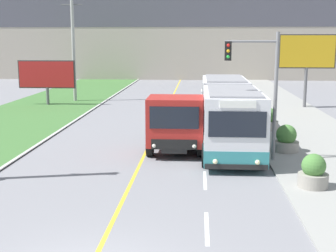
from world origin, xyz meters
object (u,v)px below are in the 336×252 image
Objects in this scene: billboard_large at (307,54)px; planter_round_far at (257,107)px; car_distant at (219,99)px; planter_round_near at (313,173)px; city_bus at (228,112)px; billboard_small at (47,75)px; planter_round_third at (268,120)px; planter_round_second at (286,140)px; utility_pole_far at (73,46)px; dump_truck at (176,124)px; traffic_light_mast at (260,80)px.

billboard_large is 6.85m from planter_round_far.
car_distant is 3.56× the size of planter_round_near.
planter_round_far is at bearing -55.39° from car_distant.
billboard_small is (-13.78, 13.27, 0.86)m from city_bus.
planter_round_near is at bearing -89.85° from planter_round_third.
utility_pole_far is at bearing 129.48° from planter_round_second.
billboard_large is 15.97m from planter_round_second.
billboard_small is 4.00× the size of planter_round_far.
planter_round_second is (2.62, -2.13, -0.94)m from city_bus.
dump_truck reaches higher than planter_round_second.
car_distant is 7.55m from billboard_large.
utility_pole_far is 19.20m from billboard_large.
planter_round_third is (2.57, 3.33, -0.93)m from city_bus.
utility_pole_far is 16.92m from planter_round_far.
dump_truck is 4.57m from traffic_light_mast.
planter_round_far is at bearing 90.20° from planter_round_second.
traffic_light_mast is 5.07m from planter_round_near.
city_bus is 4.38m from traffic_light_mast.
car_distant reaches higher than planter_round_second.
city_bus is 1.35× the size of utility_pole_far.
utility_pole_far reaches higher than billboard_small.
utility_pole_far is at bearing 124.19° from traffic_light_mast.
car_distant is at bearing 93.75° from traffic_light_mast.
planter_round_far is (0.01, 5.45, -0.05)m from planter_round_third.
utility_pole_far is 28.05m from planter_round_near.
planter_round_second is (5.15, -0.03, -0.70)m from dump_truck.
car_distant is 4.46m from planter_round_far.
traffic_light_mast is 3.67m from planter_round_second.
planter_round_far is at bearing 89.85° from planter_round_third.
planter_round_third is 5.45m from planter_round_far.
car_distant is at bearing -3.38° from billboard_small.
dump_truck is at bearing 133.11° from planter_round_near.
planter_round_third is at bearing 52.29° from city_bus.
city_bus is 19.15m from billboard_small.
billboard_large reaches higher than planter_round_near.
traffic_light_mast is 17.56m from billboard_large.
traffic_light_mast is 4.39× the size of planter_round_second.
planter_round_third is at bearing -74.58° from car_distant.
utility_pole_far is at bearing 171.00° from billboard_large.
city_bus is 8.07m from planter_round_near.
planter_round_far is at bearing 83.30° from traffic_light_mast.
traffic_light_mast is at bearing -96.70° from planter_round_far.
dump_truck is at bearing -140.27° from city_bus.
car_distant is (2.58, 14.55, -0.64)m from dump_truck.
dump_truck is 1.44× the size of billboard_small.
planter_round_second is 0.99× the size of planter_round_third.
planter_round_far is (1.47, 12.52, -2.97)m from traffic_light_mast.
billboard_large is (6.74, 12.89, 2.60)m from city_bus.
car_distant is 3.71× the size of planter_round_far.
utility_pole_far reaches higher than planter_round_near.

